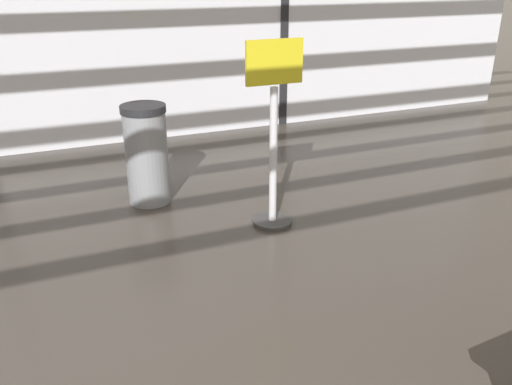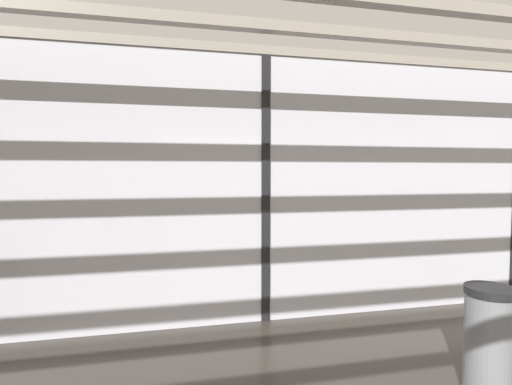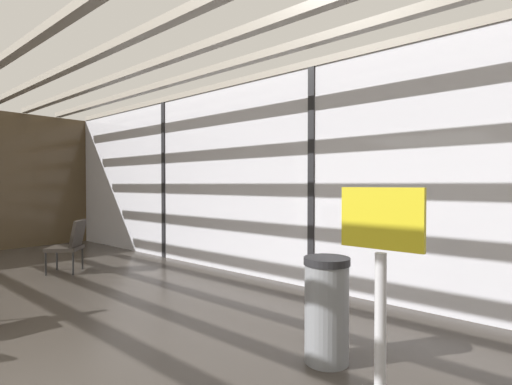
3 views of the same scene
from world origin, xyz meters
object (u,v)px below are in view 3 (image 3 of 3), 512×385
at_px(info_sign, 380,334).
at_px(lounge_chair_3, 70,243).
at_px(parked_airplane, 463,151).
at_px(trash_bin, 327,309).

bearing_deg(info_sign, lounge_chair_3, 171.86).
relative_size(parked_airplane, trash_bin, 14.55).
bearing_deg(trash_bin, lounge_chair_3, 180.00).
bearing_deg(lounge_chair_3, trash_bin, 43.24).
distance_m(lounge_chair_3, trash_bin, 4.89).
xyz_separation_m(lounge_chair_3, info_sign, (5.70, -0.82, 0.18)).
distance_m(trash_bin, info_sign, 1.18).
bearing_deg(parked_airplane, lounge_chair_3, -120.56).
distance_m(parked_airplane, info_sign, 8.21).
height_order(parked_airplane, lounge_chair_3, parked_airplane).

